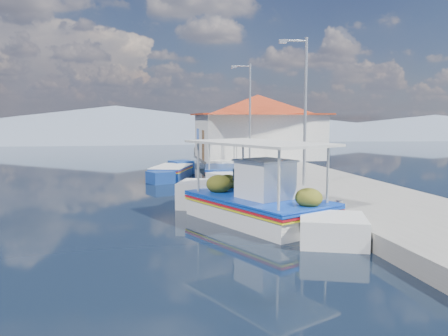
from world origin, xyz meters
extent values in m
plane|color=black|center=(0.00, 0.00, 0.00)|extent=(160.00, 160.00, 0.00)
cube|color=gray|center=(5.90, 6.00, 0.25)|extent=(5.00, 44.00, 0.50)
cylinder|color=#A5A8AD|center=(3.80, -3.00, 0.65)|extent=(0.20, 0.20, 0.30)
cylinder|color=#A5A8AD|center=(3.80, 2.00, 0.65)|extent=(0.20, 0.20, 0.30)
cylinder|color=#A5A8AD|center=(3.80, 8.00, 0.65)|extent=(0.20, 0.20, 0.30)
cylinder|color=#A5A8AD|center=(3.80, 14.00, 0.65)|extent=(0.20, 0.20, 0.30)
cube|color=silver|center=(1.53, -1.97, 0.24)|extent=(4.15, 5.30, 1.03)
cube|color=silver|center=(2.84, 0.88, 0.37)|extent=(2.22, 2.22, 1.14)
cube|color=silver|center=(0.27, -4.73, 0.24)|extent=(2.16, 2.16, 0.98)
cube|color=#0D3BB1|center=(1.53, -1.97, 0.72)|extent=(4.27, 5.45, 0.07)
cube|color=#AD0E1B|center=(1.53, -1.97, 0.63)|extent=(4.27, 5.45, 0.05)
cube|color=yellow|center=(1.53, -1.97, 0.56)|extent=(4.27, 5.45, 0.04)
cube|color=#0D3BB1|center=(1.53, -1.97, 0.80)|extent=(4.27, 5.42, 0.05)
cube|color=brown|center=(1.53, -1.97, 0.76)|extent=(3.93, 5.13, 0.05)
cube|color=silver|center=(1.40, -2.27, 1.36)|extent=(1.79, 1.84, 1.20)
cube|color=silver|center=(1.40, -2.27, 1.98)|extent=(1.94, 1.98, 0.07)
cylinder|color=beige|center=(1.49, 0.24, 1.63)|extent=(0.08, 0.08, 1.74)
cylinder|color=beige|center=(3.23, -0.56, 1.63)|extent=(0.08, 0.08, 1.74)
cylinder|color=beige|center=(-0.16, -3.38, 1.63)|extent=(0.08, 0.08, 1.74)
cylinder|color=beige|center=(1.58, -4.17, 1.63)|extent=(0.08, 0.08, 1.74)
cube|color=silver|center=(1.53, -1.97, 2.51)|extent=(4.25, 5.35, 0.08)
ellipsoid|color=#3F4B14|center=(1.77, -0.40, 1.07)|extent=(0.83, 0.91, 0.62)
ellipsoid|color=#3F4B14|center=(2.69, -0.22, 1.02)|extent=(0.70, 0.77, 0.52)
ellipsoid|color=#3F4B14|center=(0.92, -3.84, 1.04)|extent=(0.74, 0.81, 0.56)
sphere|color=red|center=(2.80, -1.83, 1.58)|extent=(0.44, 0.44, 0.44)
cube|color=silver|center=(2.41, 8.40, 0.19)|extent=(2.31, 3.55, 0.84)
cube|color=silver|center=(2.03, 10.58, 0.30)|extent=(1.78, 1.78, 0.93)
cube|color=silver|center=(2.77, 6.29, 0.19)|extent=(1.73, 1.73, 0.80)
cube|color=#0D3BB1|center=(2.41, 8.40, 0.58)|extent=(2.37, 3.65, 0.05)
cube|color=#AD0E1B|center=(2.41, 8.40, 0.51)|extent=(2.37, 3.65, 0.04)
cube|color=yellow|center=(2.41, 8.40, 0.45)|extent=(2.37, 3.65, 0.04)
cube|color=navy|center=(2.41, 8.40, 0.65)|extent=(2.39, 3.62, 0.04)
cube|color=brown|center=(2.41, 8.40, 0.62)|extent=(2.15, 3.46, 0.04)
cylinder|color=beige|center=(1.47, 9.65, 1.33)|extent=(0.06, 0.06, 1.42)
cylinder|color=beige|center=(2.87, 9.89, 1.33)|extent=(0.06, 0.06, 1.42)
cylinder|color=beige|center=(1.94, 6.92, 1.33)|extent=(0.06, 0.06, 1.42)
cylinder|color=beige|center=(3.34, 7.16, 1.33)|extent=(0.06, 0.06, 1.42)
cube|color=#0B3713|center=(2.41, 8.40, 2.04)|extent=(2.39, 3.56, 0.06)
cube|color=navy|center=(-0.29, 9.21, 0.20)|extent=(2.60, 3.43, 0.85)
cube|color=navy|center=(-1.02, 11.12, 0.31)|extent=(1.54, 1.54, 0.94)
cube|color=navy|center=(0.41, 7.36, 0.20)|extent=(1.49, 1.49, 0.81)
cube|color=#0D3BB1|center=(-0.29, 9.21, 0.59)|extent=(2.68, 3.54, 0.05)
cube|color=#AD0E1B|center=(-0.29, 9.21, 0.52)|extent=(2.68, 3.54, 0.04)
cube|color=yellow|center=(-0.29, 9.21, 0.46)|extent=(2.68, 3.54, 0.04)
cube|color=silver|center=(-0.29, 9.21, 0.66)|extent=(2.68, 3.52, 0.04)
cube|color=brown|center=(-0.29, 9.21, 0.63)|extent=(2.46, 3.33, 0.04)
cube|color=white|center=(6.20, 15.00, 2.00)|extent=(8.00, 6.00, 3.00)
cube|color=#AA3617|center=(6.20, 15.00, 3.55)|extent=(8.64, 6.48, 0.10)
pyramid|color=#AA3617|center=(6.20, 15.00, 4.20)|extent=(10.49, 10.49, 1.40)
cube|color=brown|center=(2.22, 14.00, 1.50)|extent=(0.06, 1.00, 2.00)
cube|color=#0D3BB1|center=(2.22, 16.50, 2.10)|extent=(0.06, 1.20, 0.90)
cylinder|color=#A5A8AD|center=(4.60, 2.00, 3.50)|extent=(0.12, 0.12, 6.00)
cylinder|color=#A5A8AD|center=(4.10, 2.00, 6.35)|extent=(1.00, 0.08, 0.08)
cube|color=#A5A8AD|center=(3.60, 2.00, 6.30)|extent=(0.30, 0.14, 0.14)
cylinder|color=#A5A8AD|center=(4.60, 11.00, 3.50)|extent=(0.12, 0.12, 6.00)
cylinder|color=#A5A8AD|center=(4.10, 11.00, 6.35)|extent=(1.00, 0.08, 0.08)
cube|color=#A5A8AD|center=(3.60, 11.00, 6.30)|extent=(0.30, 0.14, 0.14)
cone|color=slate|center=(-5.00, 56.00, 2.45)|extent=(96.00, 96.00, 5.50)
cone|color=slate|center=(25.00, 56.00, 1.60)|extent=(76.80, 76.80, 3.80)
cone|color=slate|center=(50.00, 56.00, 1.80)|extent=(89.60, 89.60, 4.20)
camera|label=1|loc=(-2.25, -15.55, 3.27)|focal=36.30mm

